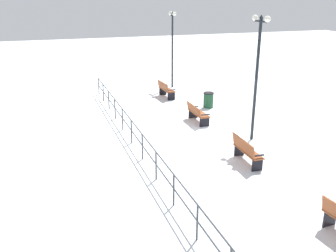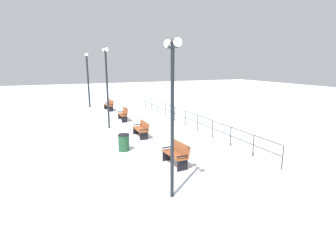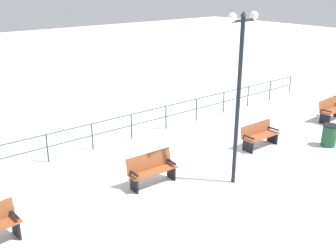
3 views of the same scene
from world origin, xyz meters
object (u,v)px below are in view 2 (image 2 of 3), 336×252
at_px(bench_third, 141,129).
at_px(bench_fourth, 176,154).
at_px(lamppost_far, 172,94).
at_px(lamppost_near, 88,74).
at_px(bench_second, 123,114).
at_px(trash_bin, 124,142).
at_px(bench_nearest, 109,105).
at_px(lamppost_middle, 107,77).

relative_size(bench_third, bench_fourth, 1.04).
distance_m(bench_third, lamppost_far, 7.64).
height_order(bench_fourth, lamppost_near, lamppost_near).
distance_m(bench_second, bench_third, 4.68).
xyz_separation_m(lamppost_far, trash_bin, (0.25, -4.97, -2.78)).
height_order(bench_nearest, bench_second, bench_second).
distance_m(bench_second, lamppost_middle, 3.64).
relative_size(bench_nearest, lamppost_far, 0.34).
relative_size(bench_fourth, trash_bin, 1.85).
bearing_deg(lamppost_near, bench_nearest, 118.30).
distance_m(bench_fourth, lamppost_far, 3.79).
relative_size(lamppost_middle, trash_bin, 6.10).
distance_m(bench_fourth, lamppost_middle, 7.97).
distance_m(lamppost_middle, trash_bin, 5.53).
distance_m(lamppost_near, lamppost_middle, 9.13).
height_order(bench_third, bench_fourth, bench_fourth).
xyz_separation_m(bench_third, bench_fourth, (0.04, 4.67, 0.03)).
bearing_deg(lamppost_far, lamppost_near, -90.00).
xyz_separation_m(bench_nearest, bench_third, (0.06, 9.37, -0.04)).
relative_size(bench_second, trash_bin, 1.89).
bearing_deg(lamppost_near, bench_third, 96.13).
xyz_separation_m(bench_fourth, lamppost_middle, (1.24, -7.39, 2.72)).
bearing_deg(lamppost_middle, trash_bin, 87.01).
distance_m(bench_third, trash_bin, 2.55).
bearing_deg(bench_third, bench_second, -91.34).
height_order(bench_second, lamppost_far, lamppost_far).
relative_size(lamppost_near, lamppost_middle, 0.99).
bearing_deg(bench_fourth, lamppost_far, 58.20).
distance_m(bench_nearest, lamppost_middle, 7.31).
relative_size(bench_fourth, lamppost_far, 0.32).
height_order(bench_fourth, lamppost_far, lamppost_far).
bearing_deg(bench_third, lamppost_near, -83.34).
bearing_deg(bench_second, bench_fourth, 91.09).
bearing_deg(trash_bin, bench_third, -126.61).
xyz_separation_m(bench_nearest, lamppost_middle, (1.34, 6.65, 2.71)).
relative_size(bench_third, lamppost_near, 0.32).
distance_m(bench_nearest, bench_third, 9.37).
height_order(bench_second, lamppost_middle, lamppost_middle).
bearing_deg(lamppost_near, lamppost_far, 90.00).
bearing_deg(trash_bin, lamppost_near, -91.03).
bearing_deg(lamppost_far, trash_bin, -87.13).
distance_m(lamppost_far, trash_bin, 5.70).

